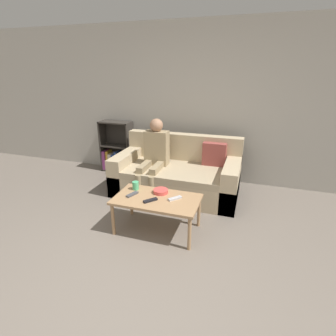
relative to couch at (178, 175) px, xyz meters
The scene contains 11 objects.
ground_plane 2.18m from the couch, 87.61° to the right, with size 22.00×22.00×0.00m, color #70665B.
wall_back 1.26m from the couch, 83.04° to the left, with size 12.00×0.06×2.60m.
couch is the anchor object (origin of this frame).
bookshelf 1.52m from the couch, 157.48° to the left, with size 0.59×0.28×0.96m.
coffee_table 1.13m from the couch, 86.50° to the right, with size 1.01×0.57×0.44m.
person_adult 0.52m from the couch, 163.85° to the right, with size 0.37×0.68×1.16m.
cup_near 1.03m from the couch, 105.56° to the right, with size 0.08×0.08×0.10m.
tv_remote_0 1.22m from the couch, 88.85° to the right, with size 0.15×0.16×0.02m.
tv_remote_1 1.17m from the couch, 101.97° to the right, with size 0.10×0.18×0.02m.
tv_remote_2 1.12m from the couch, 75.49° to the right, with size 0.15×0.16×0.02m.
snack_bowl 0.99m from the couch, 86.22° to the right, with size 0.18×0.18×0.05m.
Camera 1 is at (0.97, -1.54, 1.86)m, focal length 28.00 mm.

